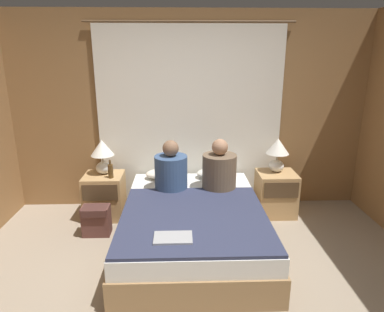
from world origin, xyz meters
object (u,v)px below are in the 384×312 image
Objects in this scene: person_left_in_bed at (171,171)px; lamp_left at (102,153)px; nightstand_left at (105,196)px; lamp_right at (277,151)px; pillow_left at (165,174)px; backpack_on_floor at (96,219)px; nightstand_right at (276,193)px; pillow_right at (216,173)px; bed at (193,226)px; beer_bottle_on_left_stand at (111,171)px; person_right_in_bed at (219,170)px; laptop_on_bed at (173,238)px.

lamp_left is at bearing 158.35° from person_left_in_bed.
lamp_right is (2.16, 0.06, 0.54)m from nightstand_left.
backpack_on_floor is (-0.76, -0.56, -0.33)m from pillow_left.
pillow_right is (-0.76, 0.10, 0.25)m from nightstand_right.
bed is 9.02× the size of beer_bottle_on_left_stand.
person_right_in_bed is at bearing -156.20° from lamp_right.
pillow_left is at bearing 111.35° from bed.
lamp_right is at bearing 90.00° from nightstand_right.
beer_bottle_on_left_stand is (-1.28, -0.19, 0.12)m from pillow_right.
beer_bottle_on_left_stand reaches higher than nightstand_right.
pillow_left is at bearing 7.26° from nightstand_left.
pillow_right is 0.69m from person_left_in_bed.
nightstand_right is (2.16, 0.00, 0.00)m from nightstand_left.
lamp_right is at bearing -2.57° from pillow_right.
person_left_in_bed is at bearing -146.53° from pillow_right.
bed is 0.73m from person_right_in_bed.
person_right_in_bed reaches higher than laptop_on_bed.
person_left_in_bed is at bearing -76.88° from pillow_left.
nightstand_right is 2.45× the size of beer_bottle_on_left_stand.
lamp_left reaches higher than backpack_on_floor.
pillow_left is (-1.40, 0.10, 0.25)m from nightstand_right.
person_left_in_bed reaches higher than lamp_right.
person_right_in_bed reaches higher than lamp_left.
person_left_in_bed is 1.17m from laptop_on_bed.
bed is at bearing -33.29° from beer_bottle_on_left_stand.
pillow_left reaches higher than nightstand_right.
backpack_on_floor is at bearing -167.60° from person_left_in_bed.
beer_bottle_on_left_stand reaches higher than nightstand_left.
backpack_on_floor is at bearing -172.44° from person_right_in_bed.
bed is 3.68× the size of nightstand_left.
backpack_on_floor is at bearing -168.03° from nightstand_right.
laptop_on_bed is (0.89, -1.43, 0.22)m from nightstand_left.
person_right_in_bed reaches higher than nightstand_left.
lamp_left is at bearing 180.00° from lamp_right.
pillow_left is 0.42m from person_left_in_bed.
lamp_right is at bearing 36.18° from bed.
bed is 0.78m from laptop_on_bed.
nightstand_right is at bearing -7.26° from pillow_right.
person_left_in_bed is (-0.56, -0.37, 0.17)m from pillow_right.
beer_bottle_on_left_stand reaches higher than bed.
lamp_left is at bearing 90.00° from nightstand_left.
nightstand_left is 0.93× the size of person_left_in_bed.
backpack_on_floor is at bearing 132.53° from laptop_on_bed.
lamp_right is 1.32× the size of laptop_on_bed.
person_left_in_bed is 1.82× the size of laptop_on_bed.
backpack_on_floor is (-1.40, -0.19, -0.50)m from person_right_in_bed.
laptop_on_bed is at bearing -87.88° from person_left_in_bed.
beer_bottle_on_left_stand reaches higher than pillow_right.
nightstand_left is 1.70× the size of laptop_on_bed.
laptop_on_bed is (0.77, -1.33, -0.14)m from beer_bottle_on_left_stand.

